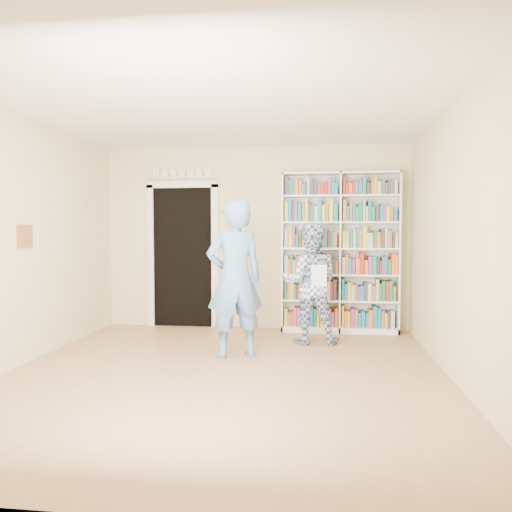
{
  "coord_description": "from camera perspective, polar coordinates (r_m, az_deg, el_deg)",
  "views": [
    {
      "loc": [
        0.94,
        -4.87,
        1.47
      ],
      "look_at": [
        0.22,
        0.9,
        1.16
      ],
      "focal_mm": 35.0,
      "sensor_mm": 36.0,
      "label": 1
    }
  ],
  "objects": [
    {
      "name": "floor",
      "position": [
        5.17,
        -3.75,
        -13.48
      ],
      "size": [
        5.0,
        5.0,
        0.0
      ],
      "primitive_type": "plane",
      "color": "#A0734D",
      "rests_on": "ground"
    },
    {
      "name": "ceiling",
      "position": [
        5.11,
        -3.86,
        16.95
      ],
      "size": [
        5.0,
        5.0,
        0.0
      ],
      "primitive_type": "plane",
      "rotation": [
        3.14,
        0.0,
        0.0
      ],
      "color": "white",
      "rests_on": "wall_back"
    },
    {
      "name": "wall_back",
      "position": [
        7.43,
        -0.13,
        2.1
      ],
      "size": [
        4.5,
        0.0,
        4.5
      ],
      "primitive_type": "plane",
      "rotation": [
        1.57,
        0.0,
        0.0
      ],
      "color": "beige",
      "rests_on": "floor"
    },
    {
      "name": "wall_left",
      "position": [
        5.83,
        -26.09,
        1.54
      ],
      "size": [
        0.0,
        5.0,
        5.0
      ],
      "primitive_type": "plane",
      "rotation": [
        1.57,
        0.0,
        1.57
      ],
      "color": "beige",
      "rests_on": "floor"
    },
    {
      "name": "wall_right",
      "position": [
        5.04,
        22.18,
        1.45
      ],
      "size": [
        0.0,
        5.0,
        5.0
      ],
      "primitive_type": "plane",
      "rotation": [
        1.57,
        0.0,
        -1.57
      ],
      "color": "beige",
      "rests_on": "floor"
    },
    {
      "name": "bookshelf",
      "position": [
        7.23,
        9.55,
        0.46
      ],
      "size": [
        1.66,
        0.31,
        2.28
      ],
      "rotation": [
        0.0,
        0.0,
        0.4
      ],
      "color": "white",
      "rests_on": "floor"
    },
    {
      "name": "doorway",
      "position": [
        7.63,
        -8.37,
        0.81
      ],
      "size": [
        1.1,
        0.08,
        2.43
      ],
      "color": "black",
      "rests_on": "floor"
    },
    {
      "name": "wall_art",
      "position": [
        5.98,
        -24.89,
        2.08
      ],
      "size": [
        0.03,
        0.25,
        0.25
      ],
      "primitive_type": "cube",
      "color": "brown",
      "rests_on": "wall_left"
    },
    {
      "name": "man_blue",
      "position": [
        5.75,
        -2.43,
        -2.62
      ],
      "size": [
        0.78,
        0.66,
        1.81
      ],
      "primitive_type": "imported",
      "rotation": [
        0.0,
        0.0,
        3.55
      ],
      "color": "#5C90CE",
      "rests_on": "floor"
    },
    {
      "name": "man_plaid",
      "position": [
        6.49,
        6.19,
        -3.1
      ],
      "size": [
        0.78,
        0.61,
        1.56
      ],
      "primitive_type": "imported",
      "rotation": [
        0.0,
        0.0,
        3.17
      ],
      "color": "#2D4E8A",
      "rests_on": "floor"
    },
    {
      "name": "paper_sheet",
      "position": [
        6.21,
        7.21,
        -2.24
      ],
      "size": [
        0.19,
        0.02,
        0.27
      ],
      "primitive_type": "cube",
      "rotation": [
        0.0,
        0.0,
        -0.09
      ],
      "color": "white",
      "rests_on": "man_plaid"
    }
  ]
}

